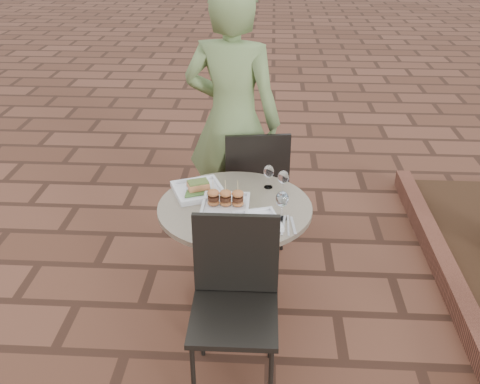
# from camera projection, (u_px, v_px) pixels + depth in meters

# --- Properties ---
(ground) EXTENTS (60.00, 60.00, 0.00)m
(ground) POSITION_uv_depth(u_px,v_px,m) (206.00, 309.00, 3.41)
(ground) COLOR brown
(ground) RESTS_ON ground
(cafe_table) EXTENTS (0.90, 0.90, 0.73)m
(cafe_table) POSITION_uv_depth(u_px,v_px,m) (235.00, 241.00, 3.23)
(cafe_table) COLOR gray
(cafe_table) RESTS_ON ground
(chair_far) EXTENTS (0.50, 0.50, 0.93)m
(chair_far) POSITION_uv_depth(u_px,v_px,m) (256.00, 179.00, 3.80)
(chair_far) COLOR black
(chair_far) RESTS_ON ground
(chair_near) EXTENTS (0.44, 0.44, 0.93)m
(chair_near) POSITION_uv_depth(u_px,v_px,m) (235.00, 290.00, 2.71)
(chair_near) COLOR black
(chair_near) RESTS_ON ground
(diner) EXTENTS (0.77, 0.59, 1.88)m
(diner) POSITION_uv_depth(u_px,v_px,m) (233.00, 121.00, 3.73)
(diner) COLOR #5E7540
(diner) RESTS_ON ground
(plate_salmon) EXTENTS (0.37, 0.37, 0.08)m
(plate_salmon) POSITION_uv_depth(u_px,v_px,m) (198.00, 189.00, 3.24)
(plate_salmon) COLOR white
(plate_salmon) RESTS_ON cafe_table
(plate_sliders) EXTENTS (0.27, 0.27, 0.18)m
(plate_sliders) POSITION_uv_depth(u_px,v_px,m) (226.00, 201.00, 3.07)
(plate_sliders) COLOR white
(plate_sliders) RESTS_ON cafe_table
(plate_tuna) EXTENTS (0.29, 0.29, 0.03)m
(plate_tuna) POSITION_uv_depth(u_px,v_px,m) (257.00, 221.00, 2.92)
(plate_tuna) COLOR white
(plate_tuna) RESTS_ON cafe_table
(wine_glass_right) EXTENTS (0.07, 0.07, 0.17)m
(wine_glass_right) POSITION_uv_depth(u_px,v_px,m) (282.00, 200.00, 2.92)
(wine_glass_right) COLOR white
(wine_glass_right) RESTS_ON cafe_table
(wine_glass_mid) EXTENTS (0.06, 0.06, 0.15)m
(wine_glass_mid) POSITION_uv_depth(u_px,v_px,m) (269.00, 172.00, 3.26)
(wine_glass_mid) COLOR white
(wine_glass_mid) RESTS_ON cafe_table
(wine_glass_far) EXTENTS (0.07, 0.07, 0.16)m
(wine_glass_far) POSITION_uv_depth(u_px,v_px,m) (283.00, 178.00, 3.18)
(wine_glass_far) COLOR white
(wine_glass_far) RESTS_ON cafe_table
(steel_ramekin) EXTENTS (0.06, 0.06, 0.04)m
(steel_ramekin) POSITION_uv_depth(u_px,v_px,m) (191.00, 189.00, 3.24)
(steel_ramekin) COLOR silver
(steel_ramekin) RESTS_ON cafe_table
(cutlery_set) EXTENTS (0.10, 0.22, 0.00)m
(cutlery_set) POSITION_uv_depth(u_px,v_px,m) (288.00, 225.00, 2.91)
(cutlery_set) COLOR silver
(cutlery_set) RESTS_ON cafe_table
(planter_curb) EXTENTS (0.12, 3.00, 0.15)m
(planter_curb) POSITION_uv_depth(u_px,v_px,m) (449.00, 279.00, 3.56)
(planter_curb) COLOR brown
(planter_curb) RESTS_ON ground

